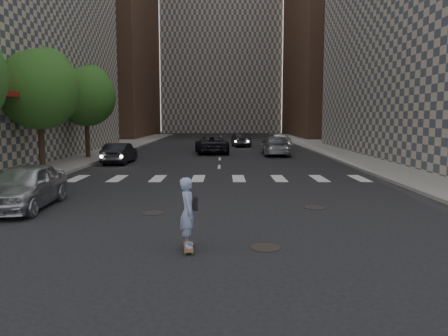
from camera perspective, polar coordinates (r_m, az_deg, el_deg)
The scene contains 18 objects.
ground at distance 12.77m, azimuth -1.09°, elevation -7.10°, with size 160.00×160.00×0.00m, color black.
sidewalk_left at distance 35.70m, azimuth -24.54°, elevation 1.35°, with size 13.00×80.00×0.15m, color gray.
sidewalk_right at distance 35.54m, azimuth 23.52°, elevation 1.38°, with size 13.00×80.00×0.15m, color gray.
tower_left at distance 72.37m, azimuth -17.51°, elevation 19.99°, with size 18.00×24.00×40.00m, color brown.
tower_right at distance 71.82m, azimuth 16.68°, elevation 18.49°, with size 18.00×24.00×36.00m, color brown.
tower_center at distance 92.79m, azimuth -0.36°, elevation 19.80°, with size 22.00×20.00×48.00m, color #ADA08E.
tree_b at distance 25.48m, azimuth -22.82°, elevation 9.81°, with size 4.20×4.20×6.60m.
tree_c at distance 33.01m, azimuth -17.45°, elevation 9.21°, with size 4.20×4.20×6.60m.
manhole_a at distance 10.40m, azimuth 5.43°, elevation -10.31°, with size 0.70×0.70×0.02m, color black.
manhole_b at distance 14.10m, azimuth -9.21°, elevation -5.81°, with size 0.70×0.70×0.02m, color black.
manhole_c at distance 15.04m, azimuth 11.75°, elevation -5.08°, with size 0.70×0.70×0.02m, color black.
skateboarder at distance 10.00m, azimuth -4.69°, elevation -5.81°, with size 0.45×0.87×1.69m.
silver_sedan at distance 16.00m, azimuth -24.59°, elevation -2.16°, with size 1.77×4.40×1.50m, color #ADB0B4.
traffic_car_a at distance 29.26m, azimuth -13.46°, elevation 1.90°, with size 1.43×4.09×1.35m, color black.
traffic_car_b at distance 34.73m, azimuth 6.75°, elevation 2.90°, with size 2.11×5.19×1.51m, color slate.
traffic_car_c at distance 36.31m, azimuth -1.67°, elevation 3.10°, with size 2.48×5.38×1.49m, color black.
traffic_car_d at distance 40.54m, azimuth 7.08°, elevation 3.53°, with size 1.92×4.77×1.62m, color silver.
traffic_car_e at distance 44.50m, azimuth 2.20°, elevation 3.72°, with size 1.49×4.27×1.41m, color black.
Camera 1 is at (0.19, -12.39, 3.06)m, focal length 35.00 mm.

